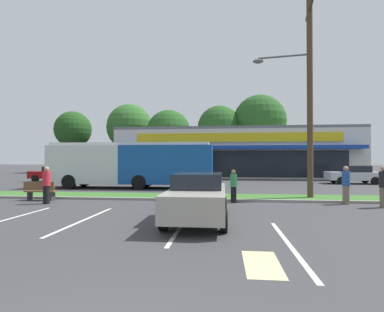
{
  "coord_description": "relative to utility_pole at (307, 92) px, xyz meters",
  "views": [
    {
      "loc": [
        1.44,
        -2.07,
        2.04
      ],
      "look_at": [
        -0.69,
        18.1,
        2.3
      ],
      "focal_mm": 28.14,
      "sensor_mm": 36.0,
      "label": 1
    }
  ],
  "objects": [
    {
      "name": "tree_mid",
      "position": [
        -4.89,
        28.48,
        1.22
      ],
      "size": [
        6.5,
        6.5,
        10.03
      ],
      "color": "#473323",
      "rests_on": "ground_plane"
    },
    {
      "name": "parking_stripe_2",
      "position": [
        -5.6,
        -6.77,
        -5.55
      ],
      "size": [
        0.12,
        4.8,
        0.01
      ],
      "primitive_type": "cube",
      "color": "silver",
      "rests_on": "ground_plane"
    },
    {
      "name": "tree_far_left",
      "position": [
        -28.43,
        30.07,
        1.37
      ],
      "size": [
        5.8,
        5.8,
        9.84
      ],
      "color": "#473323",
      "rests_on": "ground_plane"
    },
    {
      "name": "tree_mid_left",
      "position": [
        -12.58,
        28.87,
        0.7
      ],
      "size": [
        6.67,
        6.67,
        9.59
      ],
      "color": "#473323",
      "rests_on": "ground_plane"
    },
    {
      "name": "pedestrian_far",
      "position": [
        -12.46,
        -2.84,
        -4.68
      ],
      "size": [
        0.35,
        0.35,
        1.72
      ],
      "rotation": [
        0.0,
        0.0,
        6.15
      ],
      "color": "black",
      "rests_on": "ground_plane"
    },
    {
      "name": "storefront_building",
      "position": [
        -2.91,
        22.2,
        -2.71
      ],
      "size": [
        26.99,
        13.6,
        5.67
      ],
      "color": "beige",
      "rests_on": "ground_plane"
    },
    {
      "name": "bus_stop_bench",
      "position": [
        -13.45,
        -1.77,
        -5.05
      ],
      "size": [
        1.6,
        0.45,
        0.95
      ],
      "rotation": [
        0.0,
        0.0,
        3.14
      ],
      "color": "brown",
      "rests_on": "ground_plane"
    },
    {
      "name": "curb_lip",
      "position": [
        -5.72,
        -1.15,
        -5.49
      ],
      "size": [
        56.0,
        0.24,
        0.12
      ],
      "primitive_type": "cube",
      "color": "gray",
      "rests_on": "ground_plane"
    },
    {
      "name": "car_2",
      "position": [
        -5.14,
        -5.97,
        -4.74
      ],
      "size": [
        1.93,
        4.74,
        1.58
      ],
      "rotation": [
        0.0,
        0.0,
        -1.57
      ],
      "color": "#9E998C",
      "rests_on": "ground_plane"
    },
    {
      "name": "grass_median",
      "position": [
        -5.72,
        0.07,
        -5.49
      ],
      "size": [
        56.0,
        2.2,
        0.12
      ],
      "primitive_type": "cube",
      "color": "#386B28",
      "rests_on": "ground_plane"
    },
    {
      "name": "pedestrian_mid",
      "position": [
        2.5,
        -2.37,
        -4.66
      ],
      "size": [
        0.36,
        0.36,
        1.78
      ],
      "rotation": [
        0.0,
        0.0,
        5.55
      ],
      "color": "#726651",
      "rests_on": "ground_plane"
    },
    {
      "name": "utility_pole",
      "position": [
        0.0,
        0.0,
        0.0
      ],
      "size": [
        3.1,
        2.39,
        10.4
      ],
      "color": "#4C3826",
      "rests_on": "ground_plane"
    },
    {
      "name": "parking_stripe_3",
      "position": [
        -2.72,
        -8.52,
        -5.55
      ],
      "size": [
        0.12,
        4.8,
        0.01
      ],
      "primitive_type": "cube",
      "color": "silver",
      "rests_on": "ground_plane"
    },
    {
      "name": "pedestrian_near_bench",
      "position": [
        1.31,
        -1.5,
        -4.67
      ],
      "size": [
        0.35,
        0.35,
        1.75
      ],
      "rotation": [
        0.0,
        0.0,
        1.69
      ],
      "color": "#726651",
      "rests_on": "ground_plane"
    },
    {
      "name": "car_3",
      "position": [
        6.76,
        10.92,
        -4.77
      ],
      "size": [
        4.29,
        1.93,
        1.55
      ],
      "rotation": [
        0.0,
        0.0,
        3.14
      ],
      "color": "#B7B7BC",
      "rests_on": "ground_plane"
    },
    {
      "name": "pedestrian_by_pole",
      "position": [
        -3.82,
        -1.57,
        -4.76
      ],
      "size": [
        0.32,
        0.32,
        1.58
      ],
      "rotation": [
        0.0,
        0.0,
        5.94
      ],
      "color": "black",
      "rests_on": "ground_plane"
    },
    {
      "name": "car_4",
      "position": [
        -20.11,
        10.74,
        -4.81
      ],
      "size": [
        4.22,
        1.96,
        1.4
      ],
      "rotation": [
        0.0,
        0.0,
        3.14
      ],
      "color": "maroon",
      "rests_on": "ground_plane"
    },
    {
      "name": "lot_arrow",
      "position": [
        -3.54,
        -9.98,
        -5.55
      ],
      "size": [
        0.7,
        1.6,
        0.01
      ],
      "primitive_type": "cube",
      "color": "beige",
      "rests_on": "ground_plane"
    },
    {
      "name": "parking_stripe_1",
      "position": [
        -8.99,
        -6.26,
        -5.55
      ],
      "size": [
        0.12,
        4.8,
        0.01
      ],
      "primitive_type": "cube",
      "color": "silver",
      "rests_on": "ground_plane"
    },
    {
      "name": "tree_left",
      "position": [
        -19.75,
        32.3,
        1.91
      ],
      "size": [
        7.55,
        7.55,
        11.24
      ],
      "color": "#473323",
      "rests_on": "ground_plane"
    },
    {
      "name": "parking_stripe_0",
      "position": [
        -11.65,
        -6.35,
        -5.55
      ],
      "size": [
        0.12,
        4.8,
        0.01
      ],
      "primitive_type": "cube",
      "color": "silver",
      "rests_on": "ground_plane"
    },
    {
      "name": "tree_mid_right",
      "position": [
        0.95,
        28.51,
        2.12
      ],
      "size": [
        7.64,
        7.64,
        11.51
      ],
      "color": "#473323",
      "rests_on": "ground_plane"
    },
    {
      "name": "car_0",
      "position": [
        -8.27,
        10.72,
        -4.79
      ],
      "size": [
        4.65,
        1.87,
        1.49
      ],
      "rotation": [
        0.0,
        0.0,
        3.14
      ],
      "color": "black",
      "rests_on": "ground_plane"
    },
    {
      "name": "city_bus",
      "position": [
        -10.94,
        5.18,
        -3.79
      ],
      "size": [
        11.78,
        2.78,
        3.25
      ],
      "rotation": [
        0.0,
        0.0,
        3.15
      ],
      "color": "#144793",
      "rests_on": "ground_plane"
    }
  ]
}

